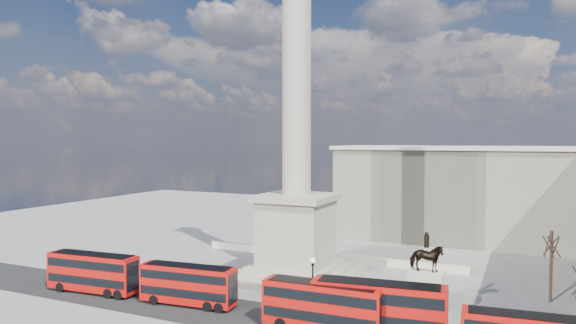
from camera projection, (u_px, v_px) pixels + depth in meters
The scene contains 13 objects.
ground at pixel (279, 288), 61.12m from camera, with size 180.00×180.00×0.00m, color gray.
asphalt_road at pixel (280, 322), 49.96m from camera, with size 120.00×9.00×0.01m, color #262626.
nelsons_column at pixel (297, 178), 65.08m from camera, with size 14.00×14.00×49.85m.
balustrade_wall at pixel (327, 256), 75.57m from camera, with size 40.00×0.60×1.10m, color beige.
building_northeast at pixel (485, 194), 88.44m from camera, with size 51.00×17.00×16.60m.
red_bus_a at pixel (189, 284), 54.83m from camera, with size 10.85×3.42×4.33m.
red_bus_b at pixel (323, 306), 47.36m from camera, with size 11.33×2.94×4.56m.
red_bus_c at pixel (379, 308), 46.30m from camera, with size 12.29×4.12×4.89m.
red_bus_e at pixel (93, 272), 59.35m from camera, with size 11.43×3.44×4.57m.
victorian_lamp at pixel (313, 285), 49.45m from camera, with size 0.55×0.55×6.40m.
equestrian_statue at pixel (426, 288), 51.06m from camera, with size 4.16×3.12×8.62m.
bare_tree_far at pixel (552, 243), 55.86m from camera, with size 2.01×2.01×8.23m.
pedestrian_crossing at pixel (286, 299), 54.40m from camera, with size 1.01×0.42×1.73m, color black.
Camera 1 is at (26.62, -54.23, 17.77)m, focal length 32.00 mm.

